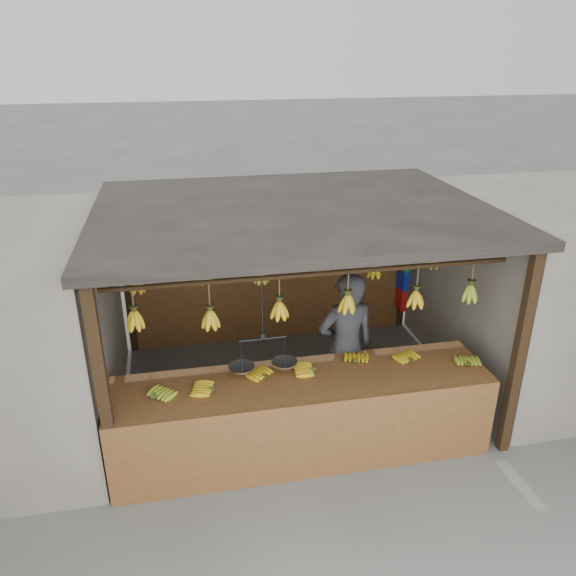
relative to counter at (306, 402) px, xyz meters
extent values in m
plane|color=#5B5B57|center=(0.13, 1.24, -0.72)|extent=(80.00, 80.00, 0.00)
cube|color=black|center=(-1.87, -0.26, 0.43)|extent=(0.10, 0.10, 2.30)
cube|color=black|center=(2.13, -0.26, 0.43)|extent=(0.10, 0.10, 2.30)
cube|color=black|center=(-1.87, 2.74, 0.43)|extent=(0.10, 0.10, 2.30)
cube|color=black|center=(2.13, 2.74, 0.43)|extent=(0.10, 0.10, 2.30)
cube|color=black|center=(0.13, 1.24, 1.63)|extent=(4.30, 3.30, 0.10)
cylinder|color=black|center=(0.13, 0.24, 1.28)|extent=(4.00, 0.05, 0.05)
cylinder|color=black|center=(0.13, 1.24, 1.28)|extent=(4.00, 0.05, 0.05)
cylinder|color=black|center=(0.13, 2.24, 1.28)|extent=(4.00, 0.05, 0.05)
cube|color=brown|center=(0.13, 2.74, 0.18)|extent=(4.00, 0.06, 1.80)
cube|color=slate|center=(3.73, 1.24, 0.43)|extent=(3.00, 3.00, 2.30)
cube|color=brown|center=(-0.01, 0.14, 0.14)|extent=(3.88, 0.86, 0.08)
cube|color=brown|center=(-0.01, -0.30, -0.27)|extent=(3.88, 0.04, 0.90)
cube|color=black|center=(-1.85, -0.25, -0.31)|extent=(0.07, 0.07, 0.82)
cube|color=black|center=(1.84, -0.25, -0.31)|extent=(0.07, 0.07, 0.82)
cube|color=black|center=(-1.85, 0.52, -0.31)|extent=(0.07, 0.07, 0.82)
cube|color=black|center=(1.84, 0.52, -0.31)|extent=(0.07, 0.07, 0.82)
ellipsoid|color=#92A523|center=(-1.46, 0.04, 0.21)|extent=(0.29, 0.30, 0.06)
ellipsoid|color=#BE9B14|center=(-0.93, 0.09, 0.21)|extent=(0.28, 0.24, 0.06)
ellipsoid|color=#BE9B14|center=(-0.37, 0.21, 0.21)|extent=(0.29, 0.30, 0.06)
ellipsoid|color=#BE9B14|center=(0.12, 0.25, 0.21)|extent=(0.26, 0.20, 0.06)
ellipsoid|color=#BE9B14|center=(0.62, 0.31, 0.21)|extent=(0.24, 0.28, 0.06)
ellipsoid|color=#BE9B14|center=(1.21, 0.21, 0.21)|extent=(0.25, 0.29, 0.06)
ellipsoid|color=#92A523|center=(1.77, 0.01, 0.21)|extent=(0.23, 0.27, 0.06)
ellipsoid|color=#BE9B14|center=(-1.58, 0.25, 0.95)|extent=(0.16, 0.16, 0.28)
ellipsoid|color=#BE9B14|center=(-0.89, 0.22, 0.91)|extent=(0.16, 0.16, 0.28)
ellipsoid|color=#BE9B14|center=(-0.22, 0.22, 0.94)|extent=(0.16, 0.16, 0.28)
ellipsoid|color=#BE9B14|center=(0.45, 0.19, 0.96)|extent=(0.16, 0.16, 0.28)
ellipsoid|color=#BE9B14|center=(1.19, 0.24, 0.92)|extent=(0.16, 0.16, 0.28)
ellipsoid|color=#92A523|center=(1.80, 0.25, 0.93)|extent=(0.16, 0.16, 0.28)
ellipsoid|color=#BE9B14|center=(-1.62, 1.24, 0.89)|extent=(0.16, 0.16, 0.28)
ellipsoid|color=#92A523|center=(-0.88, 1.20, 0.95)|extent=(0.16, 0.16, 0.28)
ellipsoid|color=#92A523|center=(-0.25, 1.22, 0.90)|extent=(0.16, 0.16, 0.28)
ellipsoid|color=#BE9B14|center=(0.49, 1.29, 0.93)|extent=(0.16, 0.16, 0.28)
ellipsoid|color=#BE9B14|center=(1.10, 1.23, 0.86)|extent=(0.16, 0.16, 0.28)
ellipsoid|color=#BE9B14|center=(1.82, 1.20, 0.94)|extent=(0.16, 0.16, 0.28)
ellipsoid|color=#BE9B14|center=(-1.56, 2.22, 0.94)|extent=(0.16, 0.16, 0.28)
ellipsoid|color=#92A523|center=(-0.92, 2.29, 0.96)|extent=(0.16, 0.16, 0.28)
ellipsoid|color=#BE9B14|center=(-0.23, 2.20, 0.90)|extent=(0.16, 0.16, 0.28)
ellipsoid|color=#BE9B14|center=(0.45, 2.23, 0.92)|extent=(0.16, 0.16, 0.28)
ellipsoid|color=#BE9B14|center=(1.12, 2.27, 0.95)|extent=(0.16, 0.16, 0.28)
ellipsoid|color=#BE9B14|center=(1.79, 2.25, 0.87)|extent=(0.16, 0.16, 0.28)
cylinder|color=black|center=(-0.39, 0.24, 0.96)|extent=(0.02, 0.02, 0.65)
cylinder|color=black|center=(-0.39, 0.24, 0.63)|extent=(0.48, 0.03, 0.02)
cylinder|color=silver|center=(-0.61, 0.23, 0.33)|extent=(0.26, 0.26, 0.02)
cylinder|color=silver|center=(-0.17, 0.24, 0.33)|extent=(0.26, 0.26, 0.02)
imported|color=#262628|center=(0.60, 0.64, 0.19)|extent=(0.70, 0.49, 1.82)
cube|color=yellow|center=(2.07, 2.59, 0.75)|extent=(0.08, 0.26, 0.34)
cube|color=#199926|center=(2.07, 2.59, 0.43)|extent=(0.08, 0.26, 0.34)
cube|color=#1426BF|center=(2.07, 2.59, 0.12)|extent=(0.08, 0.26, 0.34)
cube|color=red|center=(2.07, 2.59, -0.19)|extent=(0.08, 0.26, 0.34)
camera|label=1|loc=(-1.11, -4.59, 3.31)|focal=35.00mm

